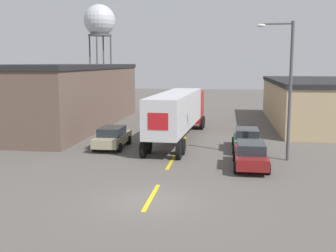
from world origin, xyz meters
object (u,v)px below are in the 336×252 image
(semi_truck, at_px, (179,110))
(parked_car_right_near, at_px, (251,155))
(parked_car_left_far, at_px, (112,137))
(water_tower, at_px, (100,22))
(street_lamp, at_px, (287,82))
(parked_car_right_mid, at_px, (247,139))

(semi_truck, distance_m, parked_car_right_near, 9.95)
(semi_truck, relative_size, parked_car_right_near, 3.31)
(semi_truck, height_order, parked_car_left_far, semi_truck)
(parked_car_right_near, xyz_separation_m, water_tower, (-24.47, 51.27, 12.62))
(water_tower, height_order, street_lamp, water_tower)
(water_tower, bearing_deg, street_lamp, -61.49)
(semi_truck, distance_m, parked_car_left_far, 6.01)
(street_lamp, bearing_deg, semi_truck, 139.91)
(water_tower, xyz_separation_m, street_lamp, (26.63, -49.02, -8.53))
(semi_truck, height_order, parked_car_right_mid, semi_truck)
(parked_car_right_mid, distance_m, street_lamp, 5.45)
(water_tower, distance_m, street_lamp, 56.43)
(parked_car_right_near, height_order, street_lamp, street_lamp)
(semi_truck, distance_m, parked_car_right_mid, 6.27)
(parked_car_right_mid, height_order, parked_car_left_far, same)
(parked_car_left_far, distance_m, water_tower, 50.65)
(semi_truck, xyz_separation_m, parked_car_right_near, (5.13, -8.38, -1.57))
(semi_truck, relative_size, parked_car_left_far, 3.31)
(semi_truck, relative_size, water_tower, 0.93)
(parked_car_right_near, distance_m, water_tower, 58.19)
(street_lamp, bearing_deg, water_tower, 118.51)
(parked_car_right_mid, distance_m, parked_car_left_far, 9.51)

